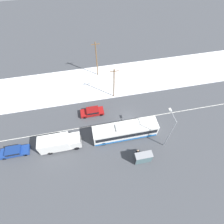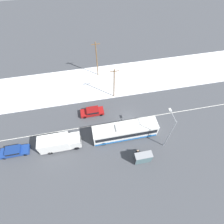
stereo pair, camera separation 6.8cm
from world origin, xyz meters
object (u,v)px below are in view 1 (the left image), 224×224
object	(u,v)px
sedan_car	(92,111)
utility_pole_roadside	(114,83)
streetlamp	(170,129)
box_truck	(59,143)
utility_pole_snowlot	(97,59)
pedestrian_at_stop	(138,152)
parked_car_near_truck	(14,151)
bus_shelter	(144,158)
city_bus	(125,131)

from	to	relation	value
sedan_car	utility_pole_roadside	bearing A→B (deg)	-144.05
streetlamp	sedan_car	bearing A→B (deg)	142.81
sedan_car	utility_pole_roadside	xyz separation A→B (m)	(5.14, 3.73, 3.21)
box_truck	utility_pole_snowlot	distance (m)	19.66
sedan_car	pedestrian_at_stop	world-z (taller)	pedestrian_at_stop
parked_car_near_truck	streetlamp	distance (m)	26.45
parked_car_near_truck	utility_pole_roadside	world-z (taller)	utility_pole_roadside
sedan_car	streetlamp	distance (m)	15.21
utility_pole_roadside	pedestrian_at_stop	bearing A→B (deg)	-84.61
parked_car_near_truck	bus_shelter	bearing A→B (deg)	-15.14
pedestrian_at_stop	utility_pole_snowlot	world-z (taller)	utility_pole_snowlot
box_truck	bus_shelter	bearing A→B (deg)	-22.00
sedan_car	parked_car_near_truck	bearing A→B (deg)	21.94
pedestrian_at_stop	bus_shelter	size ratio (longest dim) A/B	0.64
city_bus	pedestrian_at_stop	bearing A→B (deg)	-73.28
parked_car_near_truck	city_bus	bearing A→B (deg)	-0.79
sedan_car	bus_shelter	size ratio (longest dim) A/B	1.61
sedan_car	bus_shelter	bearing A→B (deg)	121.37
pedestrian_at_stop	utility_pole_roadside	distance (m)	14.17
parked_car_near_truck	bus_shelter	xyz separation A→B (m)	(21.32, -5.77, 0.92)
sedan_car	parked_car_near_truck	world-z (taller)	sedan_car
box_truck	parked_car_near_truck	xyz separation A→B (m)	(-7.83, 0.32, -0.92)
pedestrian_at_stop	bus_shelter	bearing A→B (deg)	-67.70
streetlamp	utility_pole_snowlot	size ratio (longest dim) A/B	0.91
streetlamp	bus_shelter	bearing A→B (deg)	-149.72
city_bus	bus_shelter	xyz separation A→B (m)	(1.81, -5.50, 0.07)
box_truck	utility_pole_roadside	bearing A→B (deg)	40.21
city_bus	sedan_car	size ratio (longest dim) A/B	2.51
parked_car_near_truck	utility_pole_snowlot	xyz separation A→B (m)	(17.01, 16.82, 3.82)
sedan_car	streetlamp	xyz separation A→B (m)	(11.64, -8.83, 4.21)
streetlamp	parked_car_near_truck	bearing A→B (deg)	173.24
pedestrian_at_stop	utility_pole_roadside	world-z (taller)	utility_pole_roadside
city_bus	utility_pole_snowlot	bearing A→B (deg)	98.31
pedestrian_at_stop	utility_pole_snowlot	size ratio (longest dim) A/B	0.21
parked_car_near_truck	pedestrian_at_stop	xyz separation A→B (m)	(20.73, -4.34, 0.36)
box_truck	pedestrian_at_stop	size ratio (longest dim) A/B	3.85
pedestrian_at_stop	streetlamp	bearing A→B (deg)	13.65
box_truck	utility_pole_roadside	world-z (taller)	utility_pole_roadside
city_bus	streetlamp	distance (m)	7.78
box_truck	sedan_car	size ratio (longest dim) A/B	1.53
box_truck	parked_car_near_truck	distance (m)	7.89
box_truck	city_bus	bearing A→B (deg)	0.26
city_bus	box_truck	xyz separation A→B (m)	(-11.68, -0.05, 0.07)
sedan_car	utility_pole_roadside	world-z (taller)	utility_pole_roadside
sedan_car	bus_shelter	distance (m)	13.53
box_truck	pedestrian_at_stop	distance (m)	13.52
city_bus	pedestrian_at_stop	world-z (taller)	city_bus
sedan_car	utility_pole_snowlot	bearing A→B (deg)	-103.81
parked_car_near_truck	utility_pole_snowlot	world-z (taller)	utility_pole_snowlot
city_bus	parked_car_near_truck	world-z (taller)	city_bus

